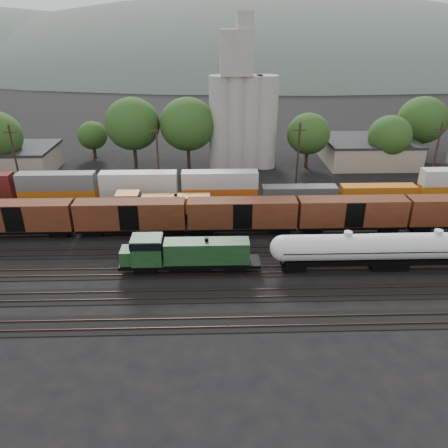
{
  "coord_description": "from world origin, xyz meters",
  "views": [
    {
      "loc": [
        -2.87,
        -50.3,
        27.65
      ],
      "look_at": [
        -1.31,
        2.0,
        3.0
      ],
      "focal_mm": 35.0,
      "sensor_mm": 36.0,
      "label": 1
    }
  ],
  "objects_px": {
    "orange_locomotive": "(157,206)",
    "grain_silo": "(242,111)",
    "green_locomotive": "(182,253)",
    "tank_car_a": "(346,249)"
  },
  "relations": [
    {
      "from": "orange_locomotive",
      "to": "grain_silo",
      "type": "height_order",
      "value": "grain_silo"
    },
    {
      "from": "green_locomotive",
      "to": "grain_silo",
      "type": "relative_size",
      "value": 0.57
    },
    {
      "from": "green_locomotive",
      "to": "orange_locomotive",
      "type": "height_order",
      "value": "green_locomotive"
    },
    {
      "from": "tank_car_a",
      "to": "orange_locomotive",
      "type": "height_order",
      "value": "tank_car_a"
    },
    {
      "from": "tank_car_a",
      "to": "grain_silo",
      "type": "bearing_deg",
      "value": 103.41
    },
    {
      "from": "grain_silo",
      "to": "orange_locomotive",
      "type": "bearing_deg",
      "value": -118.95
    },
    {
      "from": "green_locomotive",
      "to": "tank_car_a",
      "type": "xyz_separation_m",
      "value": [
        19.53,
        -0.0,
        0.31
      ]
    },
    {
      "from": "green_locomotive",
      "to": "tank_car_a",
      "type": "relative_size",
      "value": 0.91
    },
    {
      "from": "green_locomotive",
      "to": "orange_locomotive",
      "type": "xyz_separation_m",
      "value": [
        -4.63,
        15.0,
        -0.11
      ]
    },
    {
      "from": "orange_locomotive",
      "to": "grain_silo",
      "type": "xyz_separation_m",
      "value": [
        14.38,
        26.0,
        8.84
      ]
    }
  ]
}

